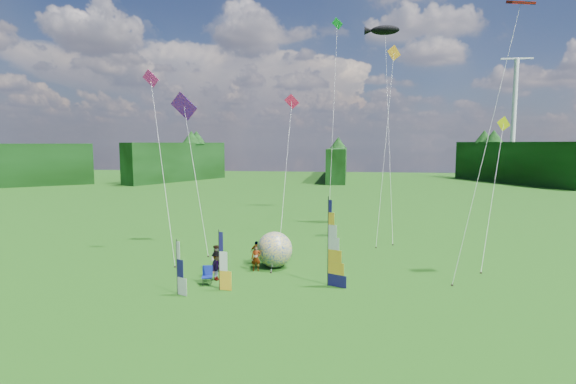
# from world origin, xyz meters

# --- Properties ---
(ground) EXTENTS (220.00, 220.00, 0.00)m
(ground) POSITION_xyz_m (0.00, 0.00, 0.00)
(ground) COLOR #277218
(ground) RESTS_ON ground
(treeline_ring) EXTENTS (210.00, 210.00, 8.00)m
(treeline_ring) POSITION_xyz_m (0.00, 0.00, 4.00)
(treeline_ring) COLOR #174B18
(treeline_ring) RESTS_ON ground
(turbine_right) EXTENTS (8.00, 1.20, 30.00)m
(turbine_right) POSITION_xyz_m (45.00, 102.00, 15.00)
(turbine_right) COLOR silver
(turbine_right) RESTS_ON ground
(feather_banner_main) EXTENTS (1.30, 0.68, 5.14)m
(feather_banner_main) POSITION_xyz_m (1.47, 3.41, 2.57)
(feather_banner_main) COLOR navy
(feather_banner_main) RESTS_ON ground
(side_banner_left) EXTENTS (0.96, 0.22, 3.42)m
(side_banner_left) POSITION_xyz_m (-4.68, 1.71, 1.71)
(side_banner_left) COLOR yellow
(side_banner_left) RESTS_ON ground
(side_banner_far) EXTENTS (0.86, 0.47, 3.03)m
(side_banner_far) POSITION_xyz_m (-6.80, 0.66, 1.52)
(side_banner_far) COLOR white
(side_banner_far) RESTS_ON ground
(bol_inflatable) EXTENTS (2.79, 2.79, 2.44)m
(bol_inflatable) POSITION_xyz_m (-2.31, 6.87, 1.22)
(bol_inflatable) COLOR navy
(bol_inflatable) RESTS_ON ground
(spectator_a) EXTENTS (0.71, 0.55, 1.73)m
(spectator_a) POSITION_xyz_m (-3.38, 5.78, 0.87)
(spectator_a) COLOR #66594C
(spectator_a) RESTS_ON ground
(spectator_b) EXTENTS (0.95, 0.75, 1.76)m
(spectator_b) POSITION_xyz_m (-5.94, 5.32, 0.88)
(spectator_b) COLOR #66594C
(spectator_b) RESTS_ON ground
(spectator_c) EXTENTS (0.64, 1.23, 1.81)m
(spectator_c) POSITION_xyz_m (-5.36, 3.50, 0.90)
(spectator_c) COLOR #66594C
(spectator_c) RESTS_ON ground
(spectator_d) EXTENTS (0.97, 0.51, 1.57)m
(spectator_d) POSITION_xyz_m (-3.74, 7.71, 0.79)
(spectator_d) COLOR #66594C
(spectator_d) RESTS_ON ground
(camp_chair) EXTENTS (0.76, 0.76, 1.13)m
(camp_chair) POSITION_xyz_m (-5.67, 2.49, 0.57)
(camp_chair) COLOR navy
(camp_chair) RESTS_ON ground
(kite_whale) EXTENTS (5.55, 15.78, 21.88)m
(kite_whale) POSITION_xyz_m (6.28, 20.77, 10.94)
(kite_whale) COLOR black
(kite_whale) RESTS_ON ground
(kite_rainbow_delta) EXTENTS (9.34, 11.42, 13.71)m
(kite_rainbow_delta) POSITION_xyz_m (-9.66, 12.11, 6.85)
(kite_rainbow_delta) COLOR #D42B42
(kite_rainbow_delta) RESTS_ON ground
(kite_parafoil) EXTENTS (8.62, 8.75, 19.06)m
(kite_parafoil) POSITION_xyz_m (11.13, 6.64, 9.53)
(kite_parafoil) COLOR #A40A00
(kite_parafoil) RESTS_ON ground
(small_kite_red) EXTENTS (4.16, 12.58, 13.66)m
(small_kite_red) POSITION_xyz_m (-2.81, 16.15, 6.83)
(small_kite_red) COLOR #F41B4D
(small_kite_red) RESTS_ON ground
(small_kite_orange) EXTENTS (7.83, 10.76, 17.96)m
(small_kite_orange) POSITION_xyz_m (5.78, 17.32, 8.98)
(small_kite_orange) COLOR orange
(small_kite_orange) RESTS_ON ground
(small_kite_yellow) EXTENTS (8.78, 11.73, 10.98)m
(small_kite_yellow) POSITION_xyz_m (13.07, 11.39, 5.49)
(small_kite_yellow) COLOR #E8E205
(small_kite_yellow) RESTS_ON ground
(small_kite_pink) EXTENTS (7.76, 9.60, 14.81)m
(small_kite_pink) POSITION_xyz_m (-11.14, 9.06, 7.40)
(small_kite_pink) COLOR #FF248F
(small_kite_pink) RESTS_ON ground
(small_kite_green) EXTENTS (6.66, 12.27, 22.48)m
(small_kite_green) POSITION_xyz_m (1.01, 23.15, 11.24)
(small_kite_green) COLOR #0DC33B
(small_kite_green) RESTS_ON ground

